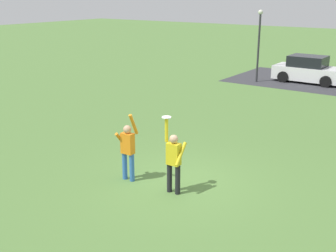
% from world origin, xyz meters
% --- Properties ---
extents(ground_plane, '(120.00, 120.00, 0.00)m').
position_xyz_m(ground_plane, '(0.00, 0.00, 0.00)').
color(ground_plane, '#567F3D').
extents(person_catcher, '(0.55, 0.49, 2.08)m').
position_xyz_m(person_catcher, '(0.25, -0.57, 0.98)').
color(person_catcher, black).
rests_on(person_catcher, ground_plane).
extents(person_defender, '(0.55, 0.49, 2.04)m').
position_xyz_m(person_defender, '(-1.29, -0.62, 0.98)').
color(person_defender, '#3366B7').
rests_on(person_defender, ground_plane).
extents(frisbee_disc, '(0.25, 0.25, 0.02)m').
position_xyz_m(frisbee_disc, '(0.02, -0.58, 2.09)').
color(frisbee_disc, white).
rests_on(frisbee_disc, person_catcher).
extents(parked_car_white, '(4.12, 2.08, 1.59)m').
position_xyz_m(parked_car_white, '(-1.60, 16.62, 0.73)').
color(parked_car_white, white).
rests_on(parked_car_white, ground_plane).
extents(lamppost_by_lot, '(0.28, 0.28, 4.26)m').
position_xyz_m(lamppost_by_lot, '(-4.22, 14.95, 2.59)').
color(lamppost_by_lot, '#2D2D33').
rests_on(lamppost_by_lot, ground_plane).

